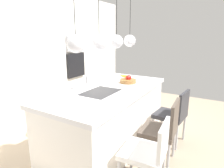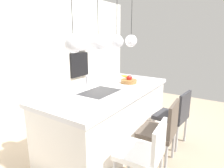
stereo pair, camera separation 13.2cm
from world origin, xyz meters
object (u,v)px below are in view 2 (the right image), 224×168
microwave (78,43)px  chair_far (175,114)px  chair_near (145,151)px  oven (79,65)px  chair_middle (162,129)px  fruit_bowl (129,80)px

microwave → chair_far: size_ratio=0.61×
microwave → chair_near: (-1.63, -2.44, -1.06)m
oven → chair_near: size_ratio=0.68×
microwave → chair_middle: size_ratio=0.60×
chair_middle → chair_near: bearing=179.6°
microwave → chair_near: size_ratio=0.65×
oven → chair_near: oven is taller
oven → chair_far: 2.55m
oven → chair_near: 2.99m
fruit_bowl → chair_far: (0.10, -0.78, -0.48)m
chair_near → fruit_bowl: bearing=36.9°
oven → chair_near: bearing=-123.6°
fruit_bowl → chair_near: fruit_bowl is taller
fruit_bowl → oven: size_ratio=0.49×
fruit_bowl → microwave: (0.59, 1.67, 0.55)m
oven → chair_far: bearing=-101.4°
oven → fruit_bowl: bearing=-109.5°
chair_near → chair_middle: size_ratio=0.92×
chair_near → chair_far: 1.14m
chair_far → chair_middle: bearing=-179.8°
chair_middle → chair_far: 0.60m
microwave → chair_far: microwave is taller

